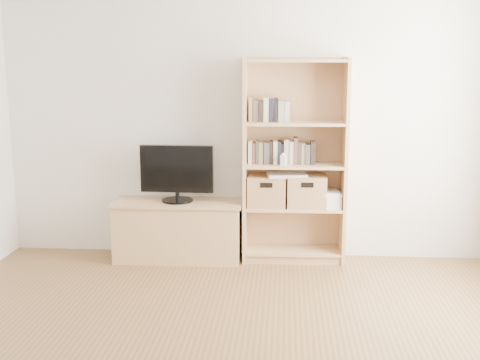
# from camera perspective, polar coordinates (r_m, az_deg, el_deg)

# --- Properties ---
(back_wall) EXTENTS (4.50, 0.02, 2.60)m
(back_wall) POSITION_cam_1_polar(r_m,az_deg,el_deg) (5.60, 0.39, 5.83)
(back_wall) COLOR white
(back_wall) RESTS_ON floor
(tv_stand) EXTENTS (1.16, 0.45, 0.53)m
(tv_stand) POSITION_cam_1_polar(r_m,az_deg,el_deg) (5.65, -5.89, -4.87)
(tv_stand) COLOR tan
(tv_stand) RESTS_ON floor
(bookshelf) EXTENTS (0.94, 0.35, 1.86)m
(bookshelf) POSITION_cam_1_polar(r_m,az_deg,el_deg) (5.47, 5.18, 1.75)
(bookshelf) COLOR tan
(bookshelf) RESTS_ON floor
(television) EXTENTS (0.67, 0.07, 0.53)m
(television) POSITION_cam_1_polar(r_m,az_deg,el_deg) (5.52, -6.00, 0.64)
(television) COLOR black
(television) RESTS_ON tv_stand
(books_row_mid) EXTENTS (0.87, 0.18, 0.23)m
(books_row_mid) POSITION_cam_1_polar(r_m,az_deg,el_deg) (5.47, 5.19, 2.77)
(books_row_mid) COLOR #B3A9A1
(books_row_mid) RESTS_ON bookshelf
(books_row_upper) EXTENTS (0.35, 0.13, 0.18)m
(books_row_upper) POSITION_cam_1_polar(r_m,az_deg,el_deg) (5.43, 3.07, 6.52)
(books_row_upper) COLOR #B3A9A1
(books_row_upper) RESTS_ON bookshelf
(baby_monitor) EXTENTS (0.06, 0.04, 0.09)m
(baby_monitor) POSITION_cam_1_polar(r_m,az_deg,el_deg) (5.36, 4.12, 1.86)
(baby_monitor) COLOR white
(baby_monitor) RESTS_ON bookshelf
(basket_left) EXTENTS (0.34, 0.28, 0.28)m
(basket_left) POSITION_cam_1_polar(r_m,az_deg,el_deg) (5.51, 2.56, -1.02)
(basket_left) COLOR #9F6E47
(basket_left) RESTS_ON bookshelf
(basket_right) EXTENTS (0.35, 0.29, 0.29)m
(basket_right) POSITION_cam_1_polar(r_m,az_deg,el_deg) (5.52, 6.32, -1.03)
(basket_right) COLOR #9F6E47
(basket_right) RESTS_ON bookshelf
(laptop) EXTENTS (0.39, 0.30, 0.03)m
(laptop) POSITION_cam_1_polar(r_m,az_deg,el_deg) (5.47, 4.42, 0.52)
(laptop) COLOR silver
(laptop) RESTS_ON basket_left
(magazine_stack) EXTENTS (0.22, 0.29, 0.13)m
(magazine_stack) POSITION_cam_1_polar(r_m,az_deg,el_deg) (5.55, 8.43, -1.87)
(magazine_stack) COLOR silver
(magazine_stack) RESTS_ON bookshelf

